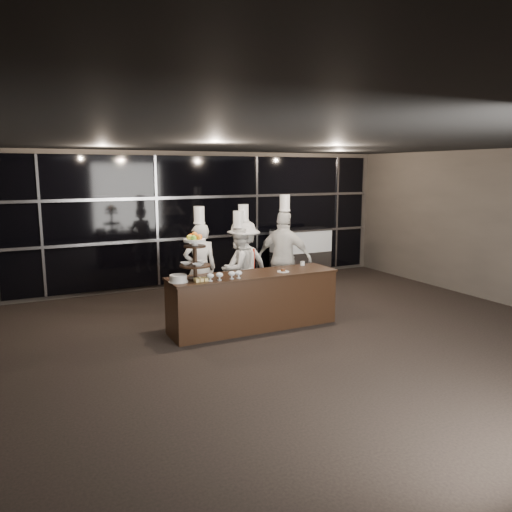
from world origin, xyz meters
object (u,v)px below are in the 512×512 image
chef_a (200,267)px  layer_cake (178,278)px  chef_c (244,264)px  buffet_counter (253,300)px  display_case (301,252)px  display_stand (195,253)px  chef_b (239,268)px  chef_d (284,258)px

chef_a → layer_cake: bearing=-123.0°
chef_c → buffet_counter: bearing=-107.8°
display_case → chef_c: 2.70m
display_stand → display_case: display_stand is taller
chef_c → chef_b: bearing=-147.0°
buffet_counter → chef_c: chef_c is taller
chef_a → chef_b: chef_a is taller
display_case → chef_b: size_ratio=0.74×
buffet_counter → chef_b: bearing=78.0°
chef_d → chef_c: bearing=164.2°
display_stand → chef_c: 1.89m
chef_c → display_stand: bearing=-139.3°
display_stand → chef_d: size_ratio=0.35×
chef_a → display_case: bearing=26.5°
buffet_counter → display_stand: display_stand is taller
layer_cake → display_case: bearing=35.6°
chef_b → chef_c: (0.15, 0.10, 0.05)m
buffet_counter → chef_d: size_ratio=1.33×
buffet_counter → layer_cake: (-1.29, -0.05, 0.51)m
layer_cake → chef_b: size_ratio=0.16×
display_stand → chef_d: bearing=24.4°
buffet_counter → chef_b: size_ratio=1.53×
chef_b → chef_a: bearing=171.6°
buffet_counter → chef_d: bearing=40.5°
layer_cake → chef_d: bearing=22.8°
display_stand → chef_b: bearing=41.5°
buffet_counter → chef_d: (1.14, 0.97, 0.47)m
display_stand → chef_a: 1.39m
chef_a → chef_b: size_ratio=1.05×
display_stand → chef_b: chef_b is taller
chef_a → chef_c: chef_c is taller
buffet_counter → display_case: (2.59, 2.73, 0.22)m
buffet_counter → chef_a: size_ratio=1.45×
chef_c → chef_a: bearing=179.4°
buffet_counter → chef_d: chef_d is taller
chef_d → buffet_counter: bearing=-139.5°
buffet_counter → display_case: bearing=46.5°
layer_cake → chef_d: chef_d is taller
chef_b → display_stand: bearing=-138.5°
buffet_counter → chef_c: size_ratio=1.44×
display_stand → layer_cake: (-0.29, -0.05, -0.37)m
layer_cake → buffet_counter: bearing=2.2°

